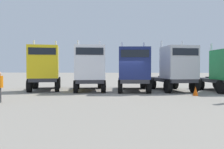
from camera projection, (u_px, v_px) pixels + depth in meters
ground at (127, 94)px, 17.04m from camera, size 200.00×200.00×0.00m
semi_truck_yellow at (44, 68)px, 19.60m from camera, size 4.10×6.23×4.43m
semi_truck_white at (89, 68)px, 19.13m from camera, size 3.75×6.44×4.38m
semi_truck_navy at (133, 69)px, 18.78m from camera, size 2.93×6.53×4.18m
semi_truck_silver at (175, 69)px, 19.01m from camera, size 3.94×6.37×4.33m
traffic_cone_mid at (195, 91)px, 16.04m from camera, size 0.36×0.36×0.65m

